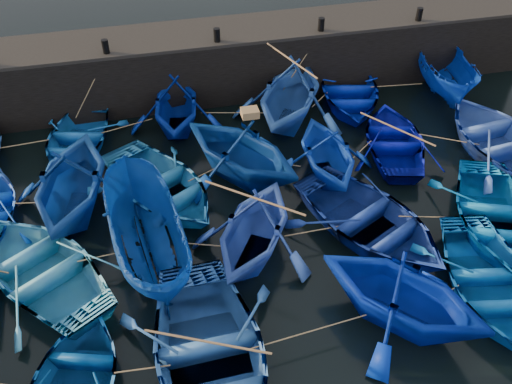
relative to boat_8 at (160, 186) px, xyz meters
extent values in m
plane|color=black|center=(2.86, -4.35, -0.51)|extent=(120.00, 120.00, 0.00)
cube|color=black|center=(2.86, 6.15, 0.74)|extent=(26.00, 2.50, 2.50)
cube|color=black|center=(2.86, 6.15, 2.05)|extent=(26.00, 2.50, 0.12)
cylinder|color=black|center=(-1.14, 5.25, 2.36)|extent=(0.24, 0.24, 0.50)
cylinder|color=black|center=(2.86, 5.25, 2.36)|extent=(0.24, 0.24, 0.50)
cylinder|color=black|center=(6.86, 5.25, 2.36)|extent=(0.24, 0.24, 0.50)
cylinder|color=black|center=(10.86, 5.25, 2.36)|extent=(0.24, 0.24, 0.50)
imported|color=#0E4F9C|center=(-2.63, 3.32, -0.06)|extent=(4.16, 5.03, 0.90)
imported|color=navy|center=(1.00, 3.82, 0.54)|extent=(4.01, 4.47, 2.10)
imported|color=#2454AD|center=(5.15, 3.27, 0.77)|extent=(6.13, 6.36, 2.58)
imported|color=#0119A3|center=(7.83, 4.13, -0.02)|extent=(4.36, 5.39, 0.99)
imported|color=#0530A1|center=(11.73, 3.92, 0.41)|extent=(2.60, 5.03, 1.85)
imported|color=navy|center=(-2.58, -0.01, 0.75)|extent=(5.03, 5.54, 2.52)
imported|color=blue|center=(0.00, 0.00, 0.00)|extent=(5.50, 6.06, 1.03)
imported|color=navy|center=(2.73, 0.44, 0.70)|extent=(5.97, 6.08, 2.43)
imported|color=#0B3BC8|center=(5.52, -0.07, 0.50)|extent=(3.41, 3.94, 2.04)
imported|color=#000789|center=(8.31, 0.75, -0.07)|extent=(4.02, 4.92, 0.89)
imported|color=blue|center=(11.87, -0.30, 0.07)|extent=(4.64, 6.03, 1.16)
imported|color=#3285CE|center=(-3.44, -2.71, 0.01)|extent=(5.77, 6.21, 1.05)
imported|color=navy|center=(-0.60, -2.63, 0.49)|extent=(2.64, 5.43, 2.02)
imported|color=blue|center=(2.37, -3.04, 0.58)|extent=(5.23, 5.41, 2.18)
imported|color=navy|center=(5.90, -3.02, 0.03)|extent=(5.72, 6.37, 1.09)
imported|color=#035DB0|center=(9.65, -3.52, -0.01)|extent=(4.95, 5.78, 1.01)
imported|color=navy|center=(-2.59, -6.39, -0.09)|extent=(4.02, 4.81, 0.86)
imported|color=#24579E|center=(0.50, -6.49, 0.07)|extent=(4.17, 5.72, 1.17)
imported|color=#001E9A|center=(5.45, -6.16, 0.66)|extent=(5.86, 5.88, 2.35)
imported|color=#0858B3|center=(8.17, -5.82, -0.02)|extent=(4.17, 5.26, 0.99)
cube|color=olive|center=(3.03, 0.44, 2.04)|extent=(0.53, 0.43, 0.25)
cylinder|color=tan|center=(-4.40, 3.26, 0.04)|extent=(1.74, 0.16, 0.04)
cylinder|color=tan|center=(-0.81, 3.57, 0.04)|extent=(1.84, 0.54, 0.04)
cylinder|color=tan|center=(3.08, 3.55, 0.04)|extent=(2.35, 0.59, 0.04)
cylinder|color=tan|center=(6.49, 3.70, 0.04)|extent=(0.91, 0.89, 0.04)
cylinder|color=tan|center=(9.78, 4.02, 0.04)|extent=(2.10, 0.25, 0.04)
cylinder|color=tan|center=(-3.95, 0.07, 0.04)|extent=(0.94, 0.19, 0.04)
cylinder|color=tan|center=(-1.29, 0.00, 0.04)|extent=(0.78, 0.04, 0.04)
cylinder|color=tan|center=(1.37, 0.22, 0.04)|extent=(0.95, 0.47, 0.04)
cylinder|color=tan|center=(4.13, 0.18, 0.04)|extent=(1.00, 0.54, 0.04)
cylinder|color=tan|center=(6.91, 0.34, 0.04)|extent=(1.01, 0.84, 0.04)
cylinder|color=tan|center=(10.09, 0.22, 0.04)|extent=(1.78, 1.08, 0.04)
cylinder|color=tan|center=(-4.57, -2.59, 0.04)|extent=(0.49, 0.28, 0.04)
cylinder|color=tan|center=(-2.02, -2.67, 0.04)|extent=(1.04, 0.11, 0.04)
cylinder|color=tan|center=(0.89, -2.84, 0.04)|extent=(1.18, 0.44, 0.04)
cylinder|color=tan|center=(4.14, -3.03, 0.04)|extent=(1.74, 0.06, 0.04)
cylinder|color=tan|center=(7.78, -3.27, 0.04)|extent=(1.95, 0.54, 0.04)
cylinder|color=tan|center=(-1.05, -6.44, 0.04)|extent=(1.29, 0.13, 0.04)
cylinder|color=tan|center=(2.97, -6.33, 0.04)|extent=(3.15, 0.36, 0.04)
cylinder|color=tan|center=(6.81, -5.99, 0.04)|extent=(0.94, 0.38, 0.04)
cylinder|color=tan|center=(-1.88, 4.83, 1.07)|extent=(1.53, 0.67, 2.09)
cylinder|color=tan|center=(1.93, 5.08, 1.07)|extent=(1.88, 0.16, 2.09)
cylinder|color=tan|center=(6.00, 4.81, 1.07)|extent=(1.75, 0.72, 2.09)
cylinder|color=tan|center=(7.35, 5.24, 1.07)|extent=(1.01, 0.23, 2.09)
cylinder|color=tan|center=(11.29, 5.13, 1.07)|extent=(0.90, 0.07, 2.08)
cylinder|color=#99724C|center=(5.15, 3.27, 2.09)|extent=(1.08, 2.84, 0.06)
cylinder|color=#99724C|center=(8.31, 0.75, 0.41)|extent=(1.77, 2.49, 0.06)
cylinder|color=#99724C|center=(2.37, -3.04, 1.70)|extent=(2.34, 1.97, 0.06)
cylinder|color=#99724C|center=(0.50, -6.49, 0.68)|extent=(2.74, 1.32, 0.06)
camera|label=1|loc=(-0.10, -14.02, 11.78)|focal=40.00mm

